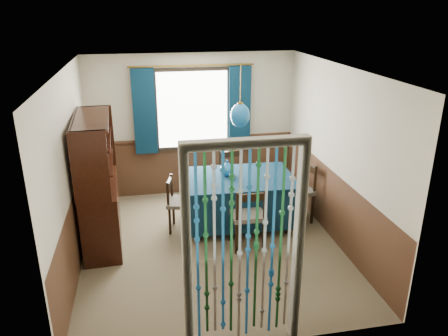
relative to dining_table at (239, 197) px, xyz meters
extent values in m
plane|color=brown|center=(-0.53, -0.58, -0.46)|extent=(4.00, 4.00, 0.00)
plane|color=silver|center=(-0.53, -0.58, 2.04)|extent=(4.00, 4.00, 0.00)
plane|color=beige|center=(-0.53, 1.42, 0.79)|extent=(3.60, 0.00, 3.60)
plane|color=beige|center=(-0.53, -2.58, 0.79)|extent=(3.60, 0.00, 3.60)
plane|color=beige|center=(-2.33, -0.58, 0.79)|extent=(0.00, 4.00, 4.00)
plane|color=beige|center=(1.27, -0.58, 0.79)|extent=(0.00, 4.00, 4.00)
plane|color=#492D1B|center=(-0.53, 1.41, 0.04)|extent=(3.60, 0.00, 3.60)
plane|color=#492D1B|center=(-0.53, -2.56, 0.04)|extent=(3.60, 0.00, 3.60)
plane|color=#492D1B|center=(-2.31, -0.58, 0.04)|extent=(0.00, 4.00, 4.00)
plane|color=#492D1B|center=(1.26, -0.58, 0.04)|extent=(0.00, 4.00, 4.00)
cube|color=black|center=(-0.53, 1.37, 1.09)|extent=(1.32, 0.12, 1.42)
cube|color=#0B2438|center=(0.00, 0.00, -0.02)|extent=(1.62, 1.13, 0.64)
cube|color=#0B2438|center=(0.00, 0.00, 0.32)|extent=(1.68, 1.19, 0.03)
cylinder|color=black|center=(-0.68, -0.39, -0.39)|extent=(0.07, 0.07, 0.14)
cylinder|color=black|center=(0.65, -0.43, -0.39)|extent=(0.07, 0.07, 0.14)
cylinder|color=black|center=(-0.65, 0.43, -0.39)|extent=(0.07, 0.07, 0.14)
cylinder|color=black|center=(0.68, 0.39, -0.39)|extent=(0.07, 0.07, 0.14)
cylinder|color=black|center=(-0.22, -0.86, -0.22)|extent=(0.05, 0.05, 0.47)
cylinder|color=black|center=(0.16, -0.86, -0.22)|extent=(0.05, 0.05, 0.47)
cylinder|color=black|center=(-0.22, -0.50, -0.22)|extent=(0.05, 0.05, 0.47)
cylinder|color=black|center=(0.16, -0.50, -0.22)|extent=(0.05, 0.05, 0.47)
cube|color=#5B5549|center=(-0.03, -0.68, 0.04)|extent=(0.46, 0.44, 0.06)
cube|color=black|center=(-0.03, -0.87, 0.39)|extent=(0.40, 0.04, 0.10)
cylinder|color=black|center=(-0.22, -0.87, 0.24)|extent=(0.04, 0.04, 0.46)
cylinder|color=black|center=(0.16, -0.87, 0.24)|extent=(0.04, 0.04, 0.46)
cylinder|color=black|center=(0.24, 0.95, -0.22)|extent=(0.05, 0.05, 0.47)
cylinder|color=black|center=(-0.14, 0.89, -0.22)|extent=(0.05, 0.05, 0.47)
cylinder|color=black|center=(0.29, 0.59, -0.22)|extent=(0.05, 0.05, 0.47)
cylinder|color=black|center=(-0.09, 0.54, -0.22)|extent=(0.05, 0.05, 0.47)
cube|color=#5B5549|center=(0.08, 0.74, 0.05)|extent=(0.52, 0.50, 0.06)
cube|color=black|center=(0.05, 0.93, 0.39)|extent=(0.40, 0.10, 0.10)
cylinder|color=black|center=(0.24, 0.96, 0.24)|extent=(0.04, 0.04, 0.46)
cylinder|color=black|center=(-0.14, 0.90, 0.24)|extent=(0.04, 0.04, 0.46)
cylinder|color=black|center=(-1.01, 0.20, -0.24)|extent=(0.04, 0.04, 0.43)
cylinder|color=black|center=(-1.09, -0.13, -0.24)|extent=(0.04, 0.04, 0.43)
cylinder|color=black|center=(-0.70, 0.12, -0.24)|extent=(0.04, 0.04, 0.43)
cylinder|color=black|center=(-0.78, -0.20, -0.24)|extent=(0.04, 0.04, 0.43)
cube|color=#5B5549|center=(-0.89, 0.00, 0.00)|extent=(0.48, 0.50, 0.06)
cube|color=black|center=(-1.06, 0.04, 0.31)|extent=(0.12, 0.36, 0.09)
cylinder|color=black|center=(-1.02, 0.20, 0.18)|extent=(0.04, 0.04, 0.42)
cylinder|color=black|center=(-1.10, -0.13, 0.18)|extent=(0.04, 0.04, 0.42)
cylinder|color=black|center=(1.13, -0.20, -0.21)|extent=(0.05, 0.05, 0.49)
cylinder|color=black|center=(1.04, 0.19, -0.21)|extent=(0.05, 0.05, 0.49)
cylinder|color=black|center=(0.77, -0.29, -0.21)|extent=(0.05, 0.05, 0.49)
cylinder|color=black|center=(0.67, 0.10, -0.21)|extent=(0.05, 0.05, 0.49)
cube|color=#5B5549|center=(0.90, -0.05, 0.06)|extent=(0.56, 0.57, 0.07)
cube|color=black|center=(1.10, 0.00, 0.42)|extent=(0.14, 0.41, 0.11)
cylinder|color=black|center=(1.14, -0.20, 0.27)|extent=(0.04, 0.04, 0.48)
cylinder|color=black|center=(1.05, 0.19, 0.27)|extent=(0.04, 0.04, 0.48)
cube|color=black|center=(-2.05, -0.15, 0.01)|extent=(0.56, 1.45, 0.93)
cube|color=black|center=(-2.05, -0.83, 0.94)|extent=(0.44, 0.07, 0.93)
cube|color=black|center=(-2.05, 0.53, 0.94)|extent=(0.44, 0.07, 0.93)
cube|color=black|center=(-2.05, -0.15, 1.38)|extent=(0.51, 1.44, 0.04)
cube|color=black|center=(-2.28, -0.15, 0.94)|extent=(0.10, 1.40, 0.93)
cube|color=black|center=(-2.02, -0.15, 0.80)|extent=(0.46, 1.36, 0.02)
cube|color=black|center=(-2.02, -0.15, 1.11)|extent=(0.46, 1.36, 0.02)
cylinder|color=olive|center=(0.00, 0.00, 1.67)|extent=(0.01, 0.01, 0.75)
ellipsoid|color=#165B97|center=(0.00, 0.00, 1.29)|extent=(0.28, 0.28, 0.35)
cylinder|color=olive|center=(0.00, 0.00, 1.47)|extent=(0.09, 0.09, 0.03)
imported|color=#165B97|center=(-0.17, 0.13, 0.45)|extent=(0.26, 0.26, 0.22)
imported|color=beige|center=(-2.00, -0.44, 0.84)|extent=(0.29, 0.29, 0.05)
imported|color=beige|center=(-2.00, 0.09, 0.57)|extent=(0.24, 0.24, 0.20)
camera|label=1|loc=(-1.38, -5.99, 2.80)|focal=35.00mm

